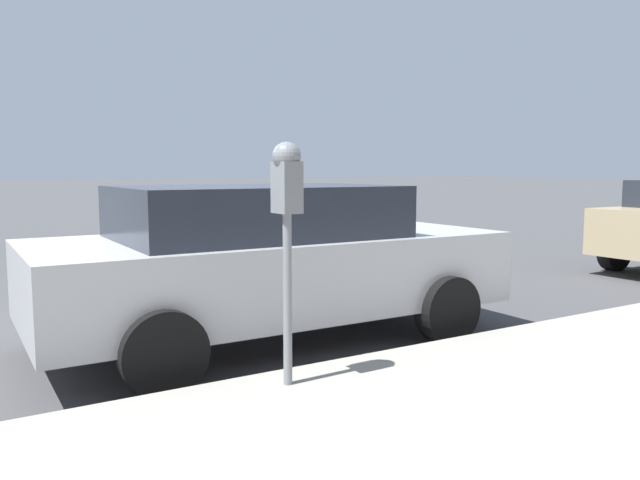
# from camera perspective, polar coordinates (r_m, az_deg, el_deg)

# --- Properties ---
(ground_plane) EXTENTS (220.00, 220.00, 0.00)m
(ground_plane) POSITION_cam_1_polar(r_m,az_deg,el_deg) (6.64, -13.04, -7.89)
(ground_plane) COLOR #424244
(parking_meter) EXTENTS (0.21, 0.19, 1.64)m
(parking_meter) POSITION_cam_1_polar(r_m,az_deg,el_deg) (4.12, -3.05, 3.63)
(parking_meter) COLOR gray
(parking_meter) RESTS_ON sidewalk
(car_silver) EXTENTS (2.08, 4.38, 1.48)m
(car_silver) POSITION_cam_1_polar(r_m,az_deg,el_deg) (5.90, -4.67, -1.74)
(car_silver) COLOR #B7BABF
(car_silver) RESTS_ON ground_plane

